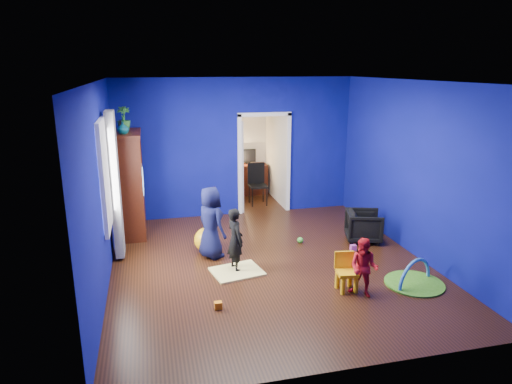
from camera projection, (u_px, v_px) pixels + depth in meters
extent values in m
cube|color=black|center=(270.00, 265.00, 7.41)|extent=(5.00, 5.50, 0.01)
cube|color=white|center=(272.00, 81.00, 6.63)|extent=(5.00, 5.50, 0.01)
cube|color=navy|center=(236.00, 148.00, 9.60)|extent=(5.00, 0.02, 2.90)
cube|color=navy|center=(345.00, 243.00, 4.44)|extent=(5.00, 0.02, 2.90)
cube|color=navy|center=(101.00, 188.00, 6.46)|extent=(0.02, 5.50, 2.90)
cube|color=navy|center=(416.00, 170.00, 7.58)|extent=(0.02, 5.50, 2.90)
imported|color=black|center=(364.00, 226.00, 8.36)|extent=(0.77, 0.76, 0.57)
imported|color=black|center=(235.00, 240.00, 7.09)|extent=(0.33, 0.42, 1.02)
imported|color=black|center=(211.00, 223.00, 7.55)|extent=(0.63, 0.71, 1.22)
imported|color=red|center=(364.00, 268.00, 6.30)|extent=(0.52, 0.51, 0.85)
imported|color=#0C6164|center=(123.00, 128.00, 7.97)|extent=(0.27, 0.27, 0.21)
imported|color=#2F7F2E|center=(124.00, 118.00, 8.43)|extent=(0.26, 0.26, 0.44)
cube|color=#391809|center=(128.00, 184.00, 8.55)|extent=(0.58, 1.14, 1.96)
cube|color=silver|center=(130.00, 182.00, 8.54)|extent=(0.46, 0.70, 0.54)
cube|color=#F2E07A|center=(237.00, 271.00, 7.13)|extent=(0.85, 0.74, 0.03)
sphere|color=yellow|center=(207.00, 240.00, 7.88)|extent=(0.43, 0.43, 0.43)
cube|color=yellow|center=(347.00, 274.00, 6.50)|extent=(0.32, 0.32, 0.50)
cylinder|color=#389621|center=(414.00, 283.00, 6.74)|extent=(0.86, 0.86, 0.02)
torus|color=#3F8CD8|center=(414.00, 283.00, 6.74)|extent=(0.72, 0.37, 0.77)
cube|color=white|center=(103.00, 175.00, 6.76)|extent=(0.03, 0.95, 1.55)
cube|color=slate|center=(115.00, 185.00, 7.38)|extent=(0.14, 0.42, 2.40)
cube|color=white|center=(264.00, 165.00, 9.84)|extent=(1.16, 0.10, 2.10)
cube|color=#3D140A|center=(249.00, 179.00, 11.43)|extent=(0.88, 0.44, 0.75)
cube|color=black|center=(248.00, 156.00, 11.39)|extent=(0.40, 0.05, 0.32)
sphere|color=#FFD88C|center=(237.00, 157.00, 11.28)|extent=(0.14, 0.14, 0.14)
cube|color=black|center=(258.00, 185.00, 10.51)|extent=(0.40, 0.40, 0.92)
cube|color=white|center=(248.00, 112.00, 11.10)|extent=(0.88, 0.24, 0.04)
cube|color=red|center=(352.00, 263.00, 7.35)|extent=(0.10, 0.08, 0.10)
sphere|color=#2888E4|center=(372.00, 235.00, 8.57)|extent=(0.11, 0.11, 0.11)
cube|color=orange|center=(218.00, 305.00, 6.05)|extent=(0.10, 0.08, 0.10)
sphere|color=green|center=(300.00, 240.00, 8.31)|extent=(0.11, 0.11, 0.11)
cube|color=#CB4CAE|center=(353.00, 248.00, 7.96)|extent=(0.10, 0.08, 0.10)
sphere|color=#ED9E0C|center=(363.00, 255.00, 7.66)|extent=(0.11, 0.11, 0.11)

